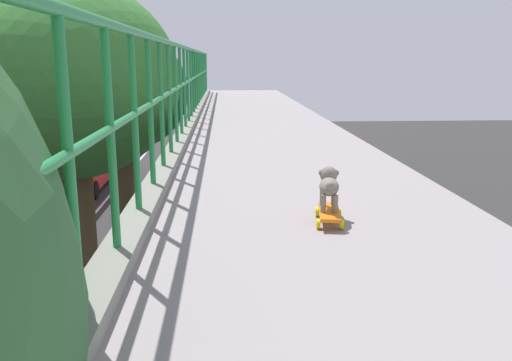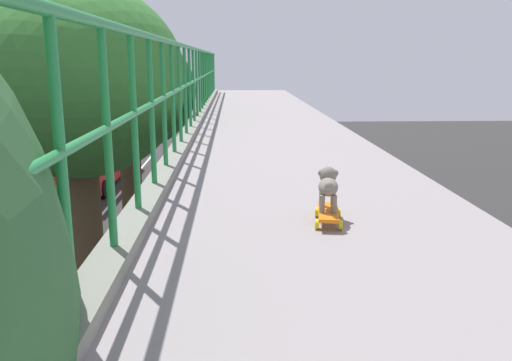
# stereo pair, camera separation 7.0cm
# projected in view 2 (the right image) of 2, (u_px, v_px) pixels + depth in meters

# --- Properties ---
(green_railing) EXTENTS (0.20, 32.89, 1.28)m
(green_railing) POSITION_uv_depth(u_px,v_px,m) (69.00, 258.00, 2.10)
(green_railing) COLOR gray
(green_railing) RESTS_ON overpass_deck
(car_green_fifth) EXTENTS (1.73, 3.81, 1.50)m
(car_green_fifth) POSITION_uv_depth(u_px,v_px,m) (58.00, 315.00, 13.66)
(car_green_fifth) COLOR #1D6A3F
(car_green_fifth) RESTS_ON ground
(city_bus) EXTENTS (2.74, 11.20, 3.51)m
(city_bus) POSITION_uv_depth(u_px,v_px,m) (93.00, 151.00, 30.52)
(city_bus) COLOR red
(city_bus) RESTS_ON ground
(roadside_tree_mid) EXTENTS (4.05, 4.05, 8.59)m
(roadside_tree_mid) POSITION_uv_depth(u_px,v_px,m) (77.00, 87.00, 9.87)
(roadside_tree_mid) COLOR #4F3C27
(roadside_tree_mid) RESTS_ON ground
(roadside_tree_far) EXTENTS (3.71, 3.71, 7.93)m
(roadside_tree_far) POSITION_uv_depth(u_px,v_px,m) (127.00, 96.00, 14.29)
(roadside_tree_far) COLOR #483722
(roadside_tree_far) RESTS_ON ground
(toy_skateboard) EXTENTS (0.22, 0.45, 0.09)m
(toy_skateboard) POSITION_uv_depth(u_px,v_px,m) (328.00, 214.00, 3.57)
(toy_skateboard) COLOR orange
(toy_skateboard) RESTS_ON overpass_deck
(small_dog) EXTENTS (0.17, 0.34, 0.27)m
(small_dog) POSITION_uv_depth(u_px,v_px,m) (328.00, 184.00, 3.59)
(small_dog) COLOR slate
(small_dog) RESTS_ON toy_skateboard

